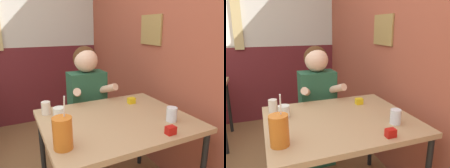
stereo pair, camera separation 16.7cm
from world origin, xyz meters
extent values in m
cube|color=#9E4C38|center=(1.45, 1.17, 1.35)|extent=(0.06, 4.34, 2.70)
cube|color=olive|center=(1.41, 0.84, 1.35)|extent=(0.02, 0.31, 0.28)
cube|color=tan|center=(0.81, 0.38, 0.73)|extent=(1.03, 0.85, 0.04)
cylinder|color=black|center=(0.34, 0.77, 0.35)|extent=(0.04, 0.04, 0.71)
cylinder|color=black|center=(1.28, 0.77, 0.35)|extent=(0.04, 0.04, 0.71)
cube|color=#235138|center=(0.81, 0.98, 0.23)|extent=(0.31, 0.20, 0.46)
cube|color=#235138|center=(0.81, 0.98, 0.71)|extent=(0.34, 0.20, 0.51)
sphere|color=#472814|center=(0.81, 1.01, 1.10)|extent=(0.22, 0.22, 0.22)
sphere|color=beige|center=(0.81, 0.98, 1.08)|extent=(0.22, 0.22, 0.22)
cylinder|color=beige|center=(0.67, 0.84, 0.83)|extent=(0.14, 0.27, 0.15)
cylinder|color=beige|center=(0.94, 0.84, 0.83)|extent=(0.14, 0.27, 0.15)
cylinder|color=#C6661E|center=(0.37, 0.15, 0.83)|extent=(0.11, 0.11, 0.18)
cylinder|color=white|center=(0.39, 0.15, 0.97)|extent=(0.01, 0.04, 0.14)
cylinder|color=silver|center=(1.13, 0.17, 0.80)|extent=(0.07, 0.07, 0.10)
cylinder|color=silver|center=(0.44, 0.54, 0.79)|extent=(0.08, 0.08, 0.09)
cylinder|color=silver|center=(0.38, 0.68, 0.79)|extent=(0.07, 0.07, 0.10)
cube|color=#B7140F|center=(1.00, 0.02, 0.77)|extent=(0.06, 0.04, 0.05)
cube|color=yellow|center=(1.07, 0.60, 0.77)|extent=(0.06, 0.04, 0.05)
camera|label=1|loc=(0.15, -0.90, 1.38)|focal=35.00mm
camera|label=2|loc=(0.30, -0.97, 1.38)|focal=35.00mm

